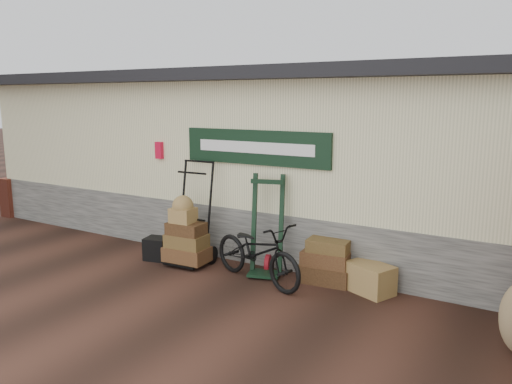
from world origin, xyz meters
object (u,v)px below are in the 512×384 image
green_barrow (267,225)px  black_trunk (157,249)px  suitcase_stack (326,260)px  wicker_hamper (370,278)px  bicycle (257,248)px  porter_trolley (193,212)px

green_barrow → black_trunk: green_barrow is taller
suitcase_stack → green_barrow: bearing=-170.9°
wicker_hamper → bicycle: size_ratio=0.35×
wicker_hamper → black_trunk: bearing=-173.2°
suitcase_stack → black_trunk: suitcase_stack is taller
green_barrow → black_trunk: (-1.96, -0.35, -0.59)m
black_trunk → suitcase_stack: bearing=9.7°
wicker_hamper → bicycle: (-1.58, -0.47, 0.32)m
green_barrow → wicker_hamper: 1.74m
green_barrow → bicycle: green_barrow is taller
bicycle → porter_trolley: bearing=97.6°
suitcase_stack → bicycle: bearing=-148.8°
green_barrow → wicker_hamper: green_barrow is taller
black_trunk → bicycle: size_ratio=0.21×
green_barrow → black_trunk: bearing=173.5°
green_barrow → bicycle: 0.47m
porter_trolley → wicker_hamper: porter_trolley is taller
green_barrow → wicker_hamper: size_ratio=2.45×
green_barrow → bicycle: bearing=-98.2°
black_trunk → wicker_hamper: bearing=6.8°
porter_trolley → wicker_hamper: 3.05m
porter_trolley → suitcase_stack: bearing=3.8°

